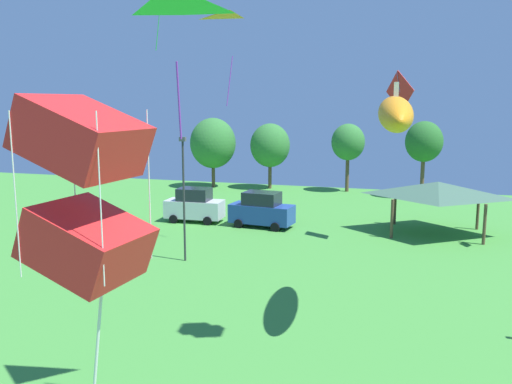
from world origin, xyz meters
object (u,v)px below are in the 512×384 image
(parked_car_leftmost, at_px, (194,205))
(treeline_tree_1, at_px, (270,145))
(parked_car_second_from_left, at_px, (262,210))
(light_post_1, at_px, (184,193))
(kite_flying_6, at_px, (395,114))
(kite_flying_7, at_px, (86,191))
(treeline_tree_2, at_px, (348,142))
(kite_flying_2, at_px, (244,38))
(park_pavilion, at_px, (438,189))
(treeline_tree_0, at_px, (213,143))
(treeline_tree_3, at_px, (424,142))
(kite_flying_8, at_px, (400,91))
(kite_flying_4, at_px, (170,20))

(parked_car_leftmost, relative_size, treeline_tree_1, 0.65)
(parked_car_second_from_left, xyz_separation_m, light_post_1, (-1.81, -9.34, 2.67))
(kite_flying_6, height_order, kite_flying_7, kite_flying_6)
(treeline_tree_1, bearing_deg, kite_flying_7, -78.09)
(light_post_1, height_order, treeline_tree_1, light_post_1)
(treeline_tree_1, bearing_deg, treeline_tree_2, 2.61)
(light_post_1, bearing_deg, kite_flying_2, 67.74)
(kite_flying_7, distance_m, park_pavilion, 31.92)
(parked_car_second_from_left, bearing_deg, parked_car_leftmost, -176.41)
(park_pavilion, distance_m, treeline_tree_0, 26.60)
(light_post_1, distance_m, treeline_tree_3, 28.51)
(kite_flying_6, height_order, treeline_tree_3, kite_flying_6)
(kite_flying_6, bearing_deg, treeline_tree_3, 87.63)
(kite_flying_2, distance_m, kite_flying_8, 10.00)
(kite_flying_4, bearing_deg, treeline_tree_2, 91.41)
(kite_flying_4, xyz_separation_m, parked_car_leftmost, (-10.18, 24.71, -9.57))
(treeline_tree_1, height_order, treeline_tree_3, treeline_tree_3)
(parked_car_second_from_left, relative_size, park_pavilion, 0.64)
(kite_flying_4, relative_size, parked_car_leftmost, 0.74)
(kite_flying_7, distance_m, parked_car_leftmost, 32.30)
(kite_flying_4, xyz_separation_m, park_pavilion, (7.12, 25.99, -7.73))
(kite_flying_2, bearing_deg, treeline_tree_2, 80.66)
(parked_car_leftmost, height_order, treeline_tree_3, treeline_tree_3)
(kite_flying_6, bearing_deg, kite_flying_7, -106.02)
(kite_flying_4, bearing_deg, kite_flying_8, 78.66)
(treeline_tree_0, bearing_deg, parked_car_leftmost, -73.56)
(kite_flying_2, distance_m, kite_flying_7, 26.09)
(kite_flying_6, height_order, treeline_tree_0, kite_flying_6)
(kite_flying_6, bearing_deg, park_pavilion, 82.48)
(kite_flying_4, distance_m, kite_flying_7, 6.04)
(parked_car_second_from_left, height_order, light_post_1, light_post_1)
(treeline_tree_0, distance_m, treeline_tree_3, 21.12)
(kite_flying_2, xyz_separation_m, light_post_1, (-1.99, -4.85, -8.81))
(kite_flying_2, bearing_deg, light_post_1, -112.26)
(light_post_1, relative_size, treeline_tree_1, 1.04)
(park_pavilion, relative_size, treeline_tree_0, 1.01)
(kite_flying_7, relative_size, treeline_tree_3, 0.86)
(treeline_tree_1, bearing_deg, treeline_tree_3, -4.57)
(kite_flying_7, distance_m, treeline_tree_1, 47.86)
(parked_car_second_from_left, bearing_deg, kite_flying_8, -6.12)
(park_pavilion, bearing_deg, parked_car_leftmost, -175.76)
(light_post_1, bearing_deg, treeline_tree_2, 78.22)
(treeline_tree_3, bearing_deg, parked_car_second_from_left, -124.46)
(parked_car_leftmost, distance_m, treeline_tree_0, 17.11)
(treeline_tree_2, bearing_deg, kite_flying_2, -99.34)
(kite_flying_6, height_order, parked_car_leftmost, kite_flying_6)
(treeline_tree_0, bearing_deg, treeline_tree_2, 5.42)
(kite_flying_2, height_order, treeline_tree_3, kite_flying_2)
(kite_flying_7, xyz_separation_m, parked_car_leftmost, (-11.05, 29.70, -6.28))
(parked_car_second_from_left, bearing_deg, treeline_tree_3, 61.78)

